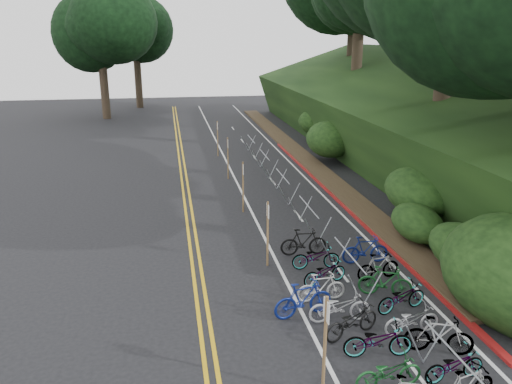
{
  "coord_description": "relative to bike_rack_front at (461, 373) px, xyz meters",
  "views": [
    {
      "loc": [
        -2.75,
        -11.53,
        8.13
      ],
      "look_at": [
        1.05,
        9.99,
        1.3
      ],
      "focal_mm": 35.0,
      "sensor_mm": 36.0,
      "label": 1
    }
  ],
  "objects": [
    {
      "name": "bike_front",
      "position": [
        -2.48,
        4.34,
        -0.32
      ],
      "size": [
        0.9,
        1.98,
        1.15
      ],
      "primitive_type": "imported",
      "rotation": [
        0.0,
        0.0,
        1.77
      ],
      "color": "navy",
      "rests_on": "ground"
    },
    {
      "name": "bike_rack_front",
      "position": [
        0.0,
        0.0,
        0.0
      ],
      "size": [
        1.16,
        3.35,
        1.2
      ],
      "color": "#9398A1",
      "rests_on": "ground"
    },
    {
      "name": "signposts_rest",
      "position": [
        -2.86,
        16.98,
        0.54
      ],
      "size": [
        0.08,
        18.4,
        2.5
      ],
      "color": "brown",
      "rests_on": "ground"
    },
    {
      "name": "signpost_near",
      "position": [
        -2.95,
        0.84,
        0.62
      ],
      "size": [
        0.08,
        0.4,
        2.64
      ],
      "color": "brown",
      "rests_on": "ground"
    },
    {
      "name": "bike_racks_rest",
      "position": [
        -0.46,
        15.98,
        -0.04
      ],
      "size": [
        1.14,
        23.0,
        1.17
      ],
      "color": "#9398A1",
      "rests_on": "ground"
    },
    {
      "name": "road_markings",
      "position": [
        -2.82,
        13.08,
        -0.89
      ],
      "size": [
        7.47,
        80.0,
        0.01
      ],
      "color": "gold",
      "rests_on": "ground"
    },
    {
      "name": "embankment",
      "position": [
        9.51,
        22.02,
        1.68
      ],
      "size": [
        14.3,
        48.14,
        9.11
      ],
      "color": "black",
      "rests_on": "ground"
    },
    {
      "name": "ground",
      "position": [
        -3.46,
        2.98,
        -0.89
      ],
      "size": [
        120.0,
        120.0,
        0.0
      ],
      "primitive_type": "plane",
      "color": "black",
      "rests_on": "ground"
    },
    {
      "name": "bike_valet",
      "position": [
        -0.5,
        3.91,
        -0.4
      ],
      "size": [
        3.2,
        10.54,
        1.09
      ],
      "color": "slate",
      "rests_on": "ground"
    },
    {
      "name": "red_curb",
      "position": [
        2.24,
        14.98,
        -0.84
      ],
      "size": [
        0.25,
        28.0,
        0.1
      ],
      "primitive_type": "cube",
      "color": "maroon",
      "rests_on": "ground"
    }
  ]
}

